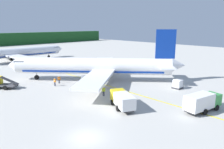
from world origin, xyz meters
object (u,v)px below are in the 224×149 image
(service_truck_fuel, at_px, (0,83))
(crew_loader_left, at_px, (59,79))
(airliner_mid_apron, at_px, (15,53))
(cargo_container_near, at_px, (178,84))
(service_truck_baggage, at_px, (203,101))
(crew_loader_right, at_px, (104,91))
(service_truck_catering, at_px, (122,99))
(crew_marshaller, at_px, (55,81))
(airliner_foreground, at_px, (95,66))

(service_truck_fuel, distance_m, crew_loader_left, 11.99)
(airliner_mid_apron, height_order, cargo_container_near, airliner_mid_apron)
(service_truck_baggage, bearing_deg, cargo_container_near, 46.88)
(service_truck_baggage, relative_size, crew_loader_left, 4.00)
(service_truck_baggage, distance_m, crew_loader_right, 16.85)
(service_truck_catering, relative_size, crew_loader_left, 3.68)
(service_truck_fuel, height_order, crew_marshaller, service_truck_fuel)
(crew_loader_right, bearing_deg, service_truck_baggage, -69.09)
(service_truck_fuel, bearing_deg, cargo_container_near, -44.06)
(airliner_foreground, bearing_deg, service_truck_catering, -116.17)
(cargo_container_near, bearing_deg, crew_loader_right, 154.00)
(airliner_foreground, height_order, crew_loader_left, airliner_foreground)
(service_truck_baggage, xyz_separation_m, crew_marshaller, (-9.13, 28.01, -0.52))
(airliner_mid_apron, relative_size, crew_marshaller, 21.21)
(airliner_foreground, relative_size, crew_loader_left, 19.36)
(service_truck_fuel, bearing_deg, crew_loader_left, -25.43)
(airliner_mid_apron, xyz_separation_m, crew_loader_right, (-2.97, -51.10, -2.01))
(airliner_foreground, relative_size, service_truck_fuel, 6.02)
(airliner_mid_apron, height_order, crew_loader_left, airliner_mid_apron)
(crew_loader_left, relative_size, crew_loader_right, 0.96)
(airliner_mid_apron, bearing_deg, service_truck_catering, -94.77)
(crew_loader_left, bearing_deg, cargo_container_near, -52.62)
(service_truck_fuel, distance_m, service_truck_baggage, 38.90)
(service_truck_catering, xyz_separation_m, crew_loader_right, (1.83, 6.48, -0.38))
(crew_loader_right, bearing_deg, airliner_mid_apron, 86.67)
(airliner_mid_apron, relative_size, cargo_container_near, 19.44)
(airliner_mid_apron, height_order, service_truck_catering, airliner_mid_apron)
(service_truck_baggage, bearing_deg, service_truck_catering, 130.28)
(crew_marshaller, bearing_deg, cargo_container_near, -47.92)
(crew_marshaller, bearing_deg, crew_loader_right, -75.76)
(airliner_foreground, xyz_separation_m, crew_loader_right, (-6.21, -9.88, -2.34))
(cargo_container_near, height_order, crew_marshaller, cargo_container_near)
(service_truck_catering, xyz_separation_m, crew_marshaller, (-1.29, 18.76, -0.38))
(crew_marshaller, bearing_deg, airliner_mid_apron, 81.09)
(service_truck_fuel, distance_m, crew_marshaller, 11.10)
(cargo_container_near, distance_m, crew_loader_right, 15.84)
(airliner_foreground, xyz_separation_m, service_truck_catering, (-8.04, -16.36, -1.96))
(service_truck_baggage, bearing_deg, crew_marshaller, 108.05)
(service_truck_baggage, bearing_deg, crew_loader_left, 104.18)
(service_truck_catering, bearing_deg, cargo_container_near, -1.65)
(cargo_container_near, bearing_deg, airliner_mid_apron, 100.98)
(service_truck_fuel, height_order, cargo_container_near, service_truck_fuel)
(service_truck_baggage, height_order, cargo_container_near, service_truck_baggage)
(service_truck_baggage, bearing_deg, airliner_foreground, 89.55)
(airliner_foreground, height_order, crew_marshaller, airliner_foreground)
(service_truck_catering, distance_m, crew_loader_left, 19.99)
(airliner_foreground, distance_m, crew_loader_right, 11.90)
(crew_loader_left, bearing_deg, service_truck_baggage, -75.82)
(service_truck_baggage, xyz_separation_m, service_truck_catering, (-7.84, 9.25, -0.14))
(service_truck_fuel, xyz_separation_m, service_truck_baggage, (18.21, -34.38, 0.37))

